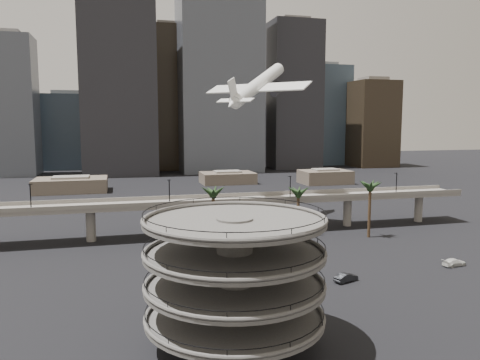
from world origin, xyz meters
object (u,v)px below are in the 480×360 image
object	(u,v)px
car_a	(281,291)
car_c	(454,262)
airborne_jet	(258,85)
parking_ramp	(235,270)
car_b	(346,277)
overpass	(228,204)

from	to	relation	value
car_a	car_c	world-z (taller)	car_a
airborne_jet	car_c	distance (m)	67.37
parking_ramp	car_b	bearing A→B (deg)	36.53
parking_ramp	car_b	size ratio (longest dim) A/B	4.78
car_a	car_b	world-z (taller)	car_a
car_b	airborne_jet	bearing A→B (deg)	-19.76
car_a	car_b	distance (m)	13.59
car_b	car_a	bearing A→B (deg)	84.20
airborne_jet	parking_ramp	bearing A→B (deg)	-154.27
overpass	car_b	xyz separation A→B (m)	(11.58, -40.79, -6.58)
airborne_jet	car_a	bearing A→B (deg)	-148.40
parking_ramp	car_c	size ratio (longest dim) A/B	4.44
parking_ramp	car_a	world-z (taller)	parking_ramp
car_a	car_b	bearing A→B (deg)	-69.55
parking_ramp	overpass	world-z (taller)	parking_ramp
overpass	car_b	size ratio (longest dim) A/B	28.02
parking_ramp	car_a	size ratio (longest dim) A/B	4.89
overpass	airborne_jet	distance (m)	35.00
parking_ramp	car_c	bearing A→B (deg)	23.25
overpass	car_c	xyz separation A→B (m)	(36.16, -37.87, -6.61)
overpass	parking_ramp	bearing A→B (deg)	-102.43
overpass	car_c	world-z (taller)	overpass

